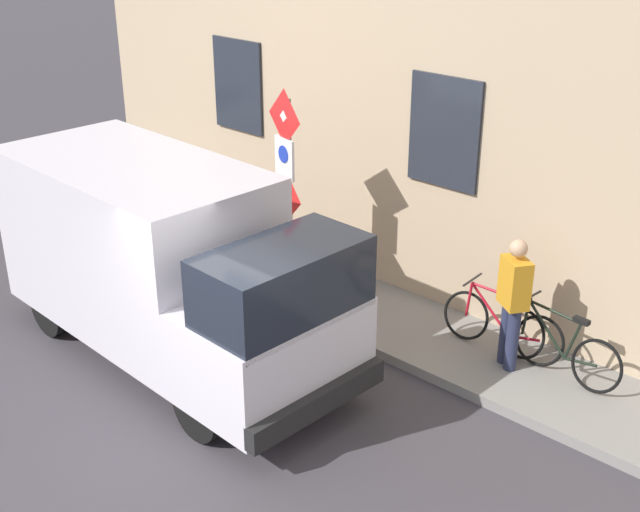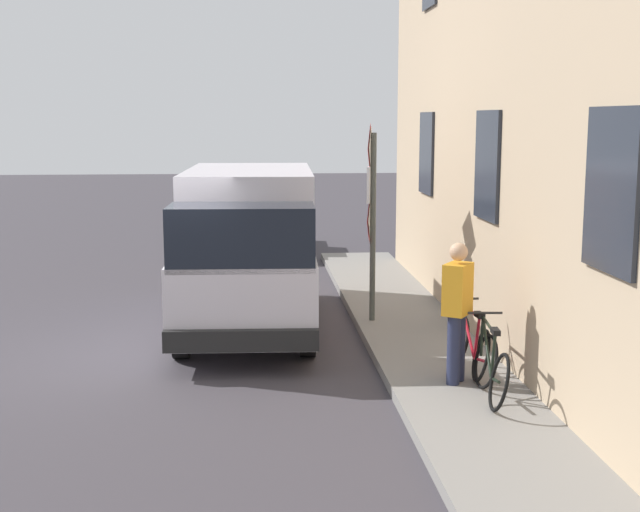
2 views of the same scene
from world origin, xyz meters
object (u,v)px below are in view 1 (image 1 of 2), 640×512
(sign_post_stacked, at_px, (286,175))
(bicycle_black, at_px, (558,346))
(bicycle_red, at_px, (502,325))
(delivery_van, at_px, (165,260))
(pedestrian, at_px, (513,300))

(sign_post_stacked, relative_size, bicycle_black, 1.74)
(bicycle_black, bearing_deg, bicycle_red, 4.63)
(delivery_van, bearing_deg, pedestrian, 37.22)
(bicycle_black, height_order, bicycle_red, same)
(bicycle_black, distance_m, pedestrian, 0.82)
(bicycle_black, bearing_deg, pedestrian, 31.02)
(delivery_van, relative_size, pedestrian, 3.14)
(bicycle_red, bearing_deg, bicycle_black, 176.47)
(delivery_van, bearing_deg, sign_post_stacked, 83.74)
(bicycle_red, bearing_deg, delivery_van, 36.37)
(sign_post_stacked, height_order, bicycle_black, sign_post_stacked)
(bicycle_black, relative_size, bicycle_red, 1.00)
(bicycle_black, xyz_separation_m, bicycle_red, (-0.00, 0.80, 0.00))
(delivery_van, bearing_deg, bicycle_black, 36.19)
(delivery_van, height_order, bicycle_red, delivery_van)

